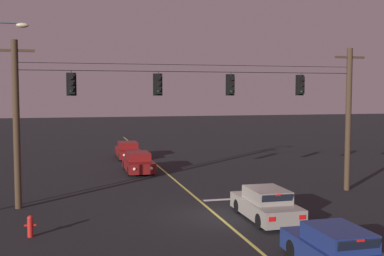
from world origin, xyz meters
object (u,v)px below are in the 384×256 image
Objects in this scene: traffic_light_leftmost at (71,84)px; car_waiting_second_near at (336,251)px; traffic_light_right_inner at (301,85)px; fire_hydrant at (30,226)px; car_oncoming_lead at (138,163)px; car_oncoming_trailing at (128,151)px; traffic_light_centre at (231,85)px; traffic_light_left_inner at (158,84)px; car_waiting_near_lane at (266,205)px.

traffic_light_leftmost is 14.49m from car_waiting_second_near.
traffic_light_right_inner reaches higher than fire_hydrant.
car_oncoming_lead is at bearing 130.09° from traffic_light_right_inner.
car_oncoming_lead is 7.18m from car_oncoming_trailing.
traffic_light_right_inner is at bearing 19.70° from fire_hydrant.
traffic_light_centre is 4.01m from traffic_light_right_inner.
traffic_light_left_inner is at bearing 108.18° from car_waiting_second_near.
traffic_light_leftmost is 10.81m from car_waiting_near_lane.
car_waiting_second_near is at bearing -111.30° from traffic_light_right_inner.
traffic_light_left_inner is 3.87m from traffic_light_centre.
traffic_light_right_inner is at bearing 50.04° from car_waiting_near_lane.
car_waiting_near_lane reaches higher than fire_hydrant.
traffic_light_left_inner reaches higher than fire_hydrant.
traffic_light_right_inner reaches higher than car_oncoming_lead.
traffic_light_centre is at bearing 88.61° from car_waiting_second_near.
car_waiting_second_near is (-4.27, -10.96, -5.29)m from traffic_light_right_inner.
car_waiting_second_near is 5.15× the size of fire_hydrant.
traffic_light_left_inner is 1.45× the size of fire_hydrant.
traffic_light_left_inner is (4.25, 0.00, 0.00)m from traffic_light_leftmost.
car_waiting_second_near is at bearing -54.39° from traffic_light_leftmost.
traffic_light_leftmost and traffic_light_right_inner have the same top height.
traffic_light_right_inner reaches higher than car_oncoming_trailing.
traffic_light_right_inner is 12.90m from car_waiting_second_near.
car_oncoming_trailing is (0.31, 16.29, -5.29)m from traffic_light_left_inner.
traffic_light_left_inner is 7.87m from traffic_light_right_inner.
traffic_light_centre is at bearing 90.09° from car_waiting_near_lane.
traffic_light_left_inner is 1.00× the size of traffic_light_right_inner.
car_waiting_near_lane is (8.12, -4.77, -5.29)m from traffic_light_leftmost.
traffic_light_centre reaches higher than car_waiting_second_near.
traffic_light_right_inner is at bearing 0.00° from traffic_light_left_inner.
traffic_light_left_inner is 10.54m from car_oncoming_lead.
traffic_light_right_inner is 13.03m from car_oncoming_lead.
car_oncoming_trailing is at bearing 73.73° from fire_hydrant.
fire_hydrant is (-6.19, -21.21, -0.21)m from car_oncoming_trailing.
traffic_light_leftmost and traffic_light_centre have the same top height.
fire_hydrant is (-1.64, -4.93, -5.50)m from traffic_light_leftmost.
car_oncoming_lead is at bearing 66.55° from fire_hydrant.
car_oncoming_lead and car_waiting_second_near have the same top height.
car_waiting_near_lane is 21.36m from car_oncoming_trailing.
car_waiting_second_near is (3.60, -10.96, -5.29)m from traffic_light_left_inner.
traffic_light_right_inner is at bearing -65.08° from car_oncoming_trailing.
car_oncoming_lead is (-3.67, 13.89, -0.00)m from car_waiting_near_lane.
car_waiting_second_near reaches higher than fire_hydrant.
traffic_light_centre is 12.18m from car_waiting_second_near.
traffic_light_right_inner is at bearing -49.91° from car_oncoming_lead.
traffic_light_leftmost is 7.56m from fire_hydrant.
traffic_light_left_inner reaches higher than car_waiting_second_near.
car_waiting_near_lane is at bearing 87.47° from car_waiting_second_near.
traffic_light_centre is 11.16m from car_oncoming_lead.
traffic_light_left_inner is at bearing 180.00° from traffic_light_right_inner.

